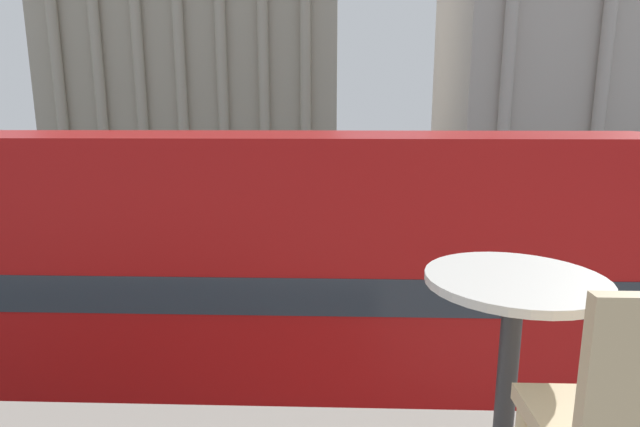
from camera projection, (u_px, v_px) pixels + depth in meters
double_decker_bus at (246, 277)px, 6.91m from camera, size 11.31×2.62×4.44m
cafe_dining_table at (511, 330)px, 1.72m from camera, size 0.60×0.60×0.73m
plaza_building_left at (197, 38)px, 46.90m from camera, size 26.98×12.01×23.17m
plaza_building_right at (600, 56)px, 42.78m from camera, size 26.26×15.60×18.80m
traffic_light_near at (152, 195)px, 13.60m from camera, size 0.42×0.24×3.82m
traffic_light_mid at (483, 171)px, 21.95m from camera, size 0.42×0.24×3.28m
traffic_light_far at (413, 153)px, 29.71m from camera, size 0.42×0.24×3.50m
car_navy at (204, 181)px, 29.69m from camera, size 4.20×1.93×1.35m
pedestrian_red at (92, 225)px, 16.48m from camera, size 0.32×0.32×1.79m
pedestrian_grey at (375, 195)px, 22.71m from camera, size 0.32×0.32×1.76m
pedestrian_olive at (500, 261)px, 12.76m from camera, size 0.32×0.32×1.68m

